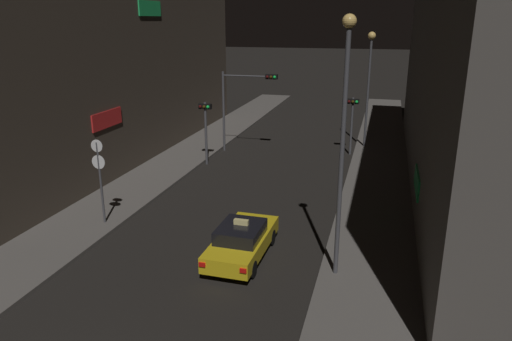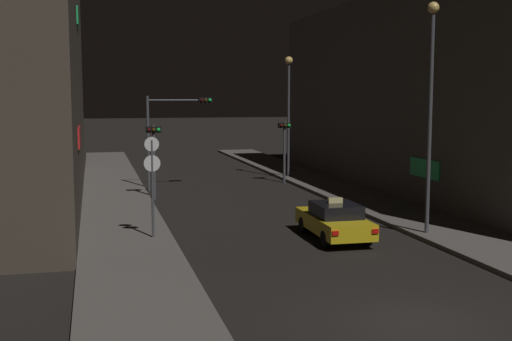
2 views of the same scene
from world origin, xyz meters
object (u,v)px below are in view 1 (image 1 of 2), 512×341
at_px(traffic_light_left_kerb, 205,121).
at_px(street_lamp_near_block, 344,122).
at_px(traffic_light_right_kerb, 352,114).
at_px(street_lamp_far_block, 369,69).
at_px(taxi, 242,240).
at_px(traffic_light_overhead, 243,95).
at_px(sign_pole_left, 100,173).

relative_size(traffic_light_left_kerb, street_lamp_near_block, 0.45).
distance_m(traffic_light_right_kerb, street_lamp_far_block, 3.49).
relative_size(taxi, street_lamp_far_block, 0.57).
relative_size(traffic_light_overhead, street_lamp_far_block, 0.70).
distance_m(taxi, traffic_light_overhead, 15.83).
bearing_deg(sign_pole_left, traffic_light_overhead, 79.99).
height_order(traffic_light_overhead, traffic_light_right_kerb, traffic_light_overhead).
bearing_deg(taxi, sign_pole_left, 169.55).
relative_size(traffic_light_overhead, sign_pole_left, 1.44).
xyz_separation_m(sign_pole_left, street_lamp_far_block, (10.48, 16.84, 3.09)).
relative_size(traffic_light_left_kerb, street_lamp_far_block, 0.50).
bearing_deg(street_lamp_near_block, traffic_light_left_kerb, 128.49).
xyz_separation_m(traffic_light_left_kerb, street_lamp_far_block, (9.48, 6.71, 2.74)).
bearing_deg(sign_pole_left, traffic_light_right_kerb, 57.14).
xyz_separation_m(traffic_light_overhead, sign_pole_left, (-2.40, -13.61, -1.47)).
bearing_deg(traffic_light_left_kerb, taxi, -62.99).
bearing_deg(street_lamp_far_block, taxi, -101.49).
height_order(street_lamp_near_block, street_lamp_far_block, street_lamp_near_block).
bearing_deg(sign_pole_left, street_lamp_near_block, -9.56).
xyz_separation_m(traffic_light_right_kerb, street_lamp_near_block, (0.82, -16.67, 2.88)).
xyz_separation_m(taxi, traffic_light_right_kerb, (2.83, 16.17, 2.04)).
distance_m(taxi, street_lamp_near_block, 6.15).
bearing_deg(street_lamp_far_block, street_lamp_near_block, -90.09).
bearing_deg(street_lamp_far_block, sign_pole_left, -121.90).
height_order(traffic_light_left_kerb, street_lamp_near_block, street_lamp_near_block).
distance_m(traffic_light_overhead, traffic_light_right_kerb, 7.44).
xyz_separation_m(traffic_light_left_kerb, sign_pole_left, (-1.00, -10.13, -0.36)).
xyz_separation_m(taxi, sign_pole_left, (-6.80, 1.25, 1.74)).
distance_m(taxi, traffic_light_right_kerb, 16.54).
xyz_separation_m(traffic_light_left_kerb, street_lamp_near_block, (9.46, -11.89, 2.83)).
relative_size(taxi, traffic_light_right_kerb, 1.15).
relative_size(traffic_light_overhead, traffic_light_left_kerb, 1.38).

